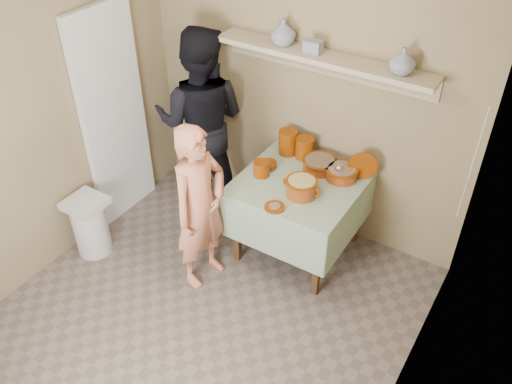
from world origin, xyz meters
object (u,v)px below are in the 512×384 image
Objects in this scene: serving_table at (300,193)px; person_helper at (201,122)px; trash_bin at (90,225)px; cazuela_rice at (301,186)px; person_cook at (200,208)px.

person_helper is at bearing 171.93° from serving_table.
cazuela_rice is at bearing 26.21° from trash_bin.
person_cook is 1.49× the size of serving_table.
person_cook is 1.05m from person_helper.
trash_bin is (-0.42, -1.12, -0.61)m from person_helper.
trash_bin is at bearing 46.84° from person_helper.
serving_table is at bearing 149.12° from person_helper.
cazuela_rice is (1.21, -0.32, -0.05)m from person_helper.
cazuela_rice is 0.59× the size of trash_bin.
person_helper is at bearing 165.14° from cazuela_rice.
person_cook is at bearing -127.40° from serving_table.
person_helper is 1.25m from cazuela_rice.
cazuela_rice is at bearing -60.78° from serving_table.
cazuela_rice is 1.90m from trash_bin.
person_helper is (-0.60, 0.84, 0.17)m from person_cook.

